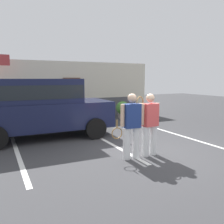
% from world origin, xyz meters
% --- Properties ---
extents(ground_plane, '(40.00, 40.00, 0.00)m').
position_xyz_m(ground_plane, '(0.00, 0.00, 0.00)').
color(ground_plane, '#38383A').
extents(parking_stripe_0, '(0.12, 4.40, 0.01)m').
position_xyz_m(parking_stripe_0, '(-3.31, 1.50, 0.00)').
color(parking_stripe_0, silver).
rests_on(parking_stripe_0, ground_plane).
extents(parking_stripe_1, '(0.12, 4.40, 0.01)m').
position_xyz_m(parking_stripe_1, '(-0.57, 1.50, 0.00)').
color(parking_stripe_1, silver).
rests_on(parking_stripe_1, ground_plane).
extents(parking_stripe_2, '(0.12, 4.40, 0.01)m').
position_xyz_m(parking_stripe_2, '(2.18, 1.50, 0.00)').
color(parking_stripe_2, silver).
rests_on(parking_stripe_2, ground_plane).
extents(house_frontage, '(8.57, 0.40, 2.92)m').
position_xyz_m(house_frontage, '(-0.00, 6.72, 1.37)').
color(house_frontage, beige).
rests_on(house_frontage, ground_plane).
extents(parked_suv, '(4.66, 2.28, 2.05)m').
position_xyz_m(parked_suv, '(-2.38, 3.21, 1.15)').
color(parked_suv, '#141938').
rests_on(parked_suv, ground_plane).
extents(tennis_player_man, '(0.88, 0.29, 1.69)m').
position_xyz_m(tennis_player_man, '(-0.72, -0.08, 0.87)').
color(tennis_player_man, white).
rests_on(tennis_player_man, ground_plane).
extents(tennis_player_woman, '(0.76, 0.29, 1.66)m').
position_xyz_m(tennis_player_woman, '(-0.15, -0.08, 0.87)').
color(tennis_player_woman, white).
rests_on(tennis_player_woman, ground_plane).
extents(potted_plant_by_porch, '(0.68, 0.68, 0.90)m').
position_xyz_m(potted_plant_by_porch, '(2.13, 5.42, 0.50)').
color(potted_plant_by_porch, gray).
rests_on(potted_plant_by_porch, ground_plane).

